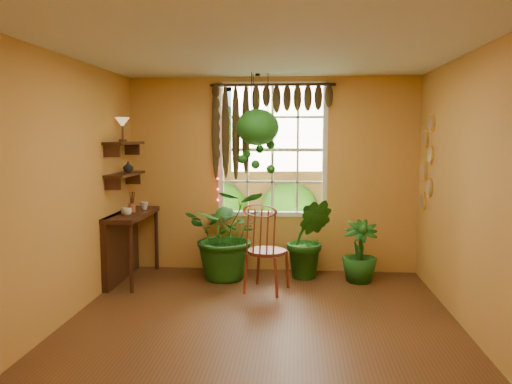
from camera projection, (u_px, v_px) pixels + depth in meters
floor at (260, 331)px, 4.87m from camera, size 4.50×4.50×0.00m
ceiling at (260, 47)px, 4.56m from camera, size 4.50×4.50×0.00m
wall_back at (272, 175)px, 6.94m from camera, size 4.00×0.00×4.00m
wall_left at (57, 192)px, 4.88m from camera, size 0.00×4.50×4.50m
wall_right at (478, 196)px, 4.55m from camera, size 0.00×4.50×4.50m
window at (273, 150)px, 6.94m from camera, size 1.52×0.10×1.86m
valance_vine at (266, 107)px, 6.76m from camera, size 1.70×0.12×1.10m
string_lights at (217, 146)px, 6.90m from camera, size 0.03×0.03×1.54m
wall_plates at (427, 163)px, 6.30m from camera, size 0.04×0.32×1.10m
counter_ledge at (125, 239)px, 6.55m from camera, size 0.40×1.20×0.90m
shelf_lower at (125, 174)px, 6.45m from camera, size 0.25×0.90×0.04m
shelf_upper at (124, 143)px, 6.40m from camera, size 0.25×0.90×0.04m
backyard at (293, 162)px, 11.51m from camera, size 14.00×10.00×12.00m
windsor_chair at (266, 262)px, 6.06m from camera, size 0.59×0.61×1.25m
potted_plant_left at (228, 234)px, 6.59m from camera, size 1.20×1.07×1.21m
potted_plant_mid at (309, 239)px, 6.62m from camera, size 0.61×0.50×1.07m
potted_plant_right at (360, 252)px, 6.46m from camera, size 0.45×0.45×0.80m
hanging_basket at (258, 133)px, 6.54m from camera, size 0.56×0.56×1.32m
cup_a at (126, 212)px, 6.23m from camera, size 0.15×0.15×0.10m
cup_b at (144, 206)px, 6.75m from camera, size 0.15×0.15×0.10m
brush_jar at (132, 202)px, 6.50m from camera, size 0.09×0.09×0.34m
shelf_vase at (128, 167)px, 6.55m from camera, size 0.17×0.17×0.14m
tiffany_lamp at (122, 124)px, 6.29m from camera, size 0.18×0.18×0.31m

